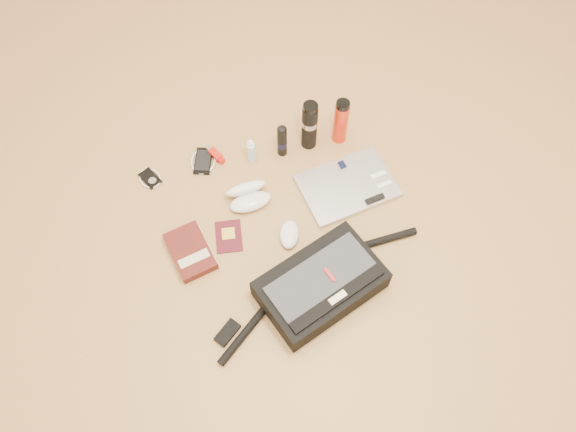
{
  "coord_description": "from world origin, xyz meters",
  "views": [
    {
      "loc": [
        -0.37,
        -0.91,
        1.96
      ],
      "look_at": [
        0.0,
        0.08,
        0.06
      ],
      "focal_mm": 35.0,
      "sensor_mm": 36.0,
      "label": 1
    }
  ],
  "objects_px": {
    "book": "(191,251)",
    "thermos_red": "(341,121)",
    "messenger_bag": "(320,285)",
    "thermos_black": "(310,125)",
    "laptop": "(348,186)"
  },
  "relations": [
    {
      "from": "book",
      "to": "thermos_red",
      "type": "xyz_separation_m",
      "value": [
        0.75,
        0.31,
        0.1
      ]
    },
    {
      "from": "book",
      "to": "thermos_red",
      "type": "relative_size",
      "value": 1.0
    },
    {
      "from": "messenger_bag",
      "to": "laptop",
      "type": "xyz_separation_m",
      "value": [
        0.28,
        0.38,
        -0.04
      ]
    },
    {
      "from": "book",
      "to": "messenger_bag",
      "type": "bearing_deg",
      "value": -44.9
    },
    {
      "from": "messenger_bag",
      "to": "thermos_red",
      "type": "height_order",
      "value": "thermos_red"
    },
    {
      "from": "messenger_bag",
      "to": "thermos_red",
      "type": "xyz_separation_m",
      "value": [
        0.34,
        0.62,
        0.06
      ]
    },
    {
      "from": "book",
      "to": "thermos_black",
      "type": "xyz_separation_m",
      "value": [
        0.62,
        0.33,
        0.11
      ]
    },
    {
      "from": "thermos_black",
      "to": "thermos_red",
      "type": "bearing_deg",
      "value": -8.06
    },
    {
      "from": "thermos_black",
      "to": "messenger_bag",
      "type": "bearing_deg",
      "value": -108.09
    },
    {
      "from": "messenger_bag",
      "to": "thermos_black",
      "type": "xyz_separation_m",
      "value": [
        0.21,
        0.64,
        0.07
      ]
    },
    {
      "from": "messenger_bag",
      "to": "thermos_black",
      "type": "bearing_deg",
      "value": 57.14
    },
    {
      "from": "thermos_black",
      "to": "book",
      "type": "bearing_deg",
      "value": -151.95
    },
    {
      "from": "thermos_black",
      "to": "thermos_red",
      "type": "height_order",
      "value": "thermos_black"
    },
    {
      "from": "laptop",
      "to": "thermos_red",
      "type": "xyz_separation_m",
      "value": [
        0.07,
        0.25,
        0.1
      ]
    },
    {
      "from": "messenger_bag",
      "to": "thermos_red",
      "type": "bearing_deg",
      "value": 46.47
    }
  ]
}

